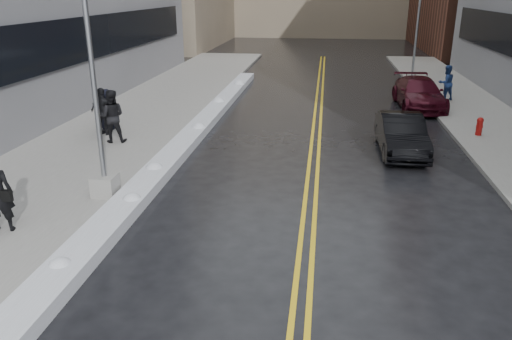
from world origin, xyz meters
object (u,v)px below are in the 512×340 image
(fire_hydrant, at_px, (480,125))
(pedestrian_d, at_px, (103,112))
(lamppost, at_px, (97,114))
(car_maroon, at_px, (419,93))
(pedestrian_b, at_px, (112,116))
(car_black, at_px, (401,134))
(traffic_signal, at_px, (417,26))
(pedestrian_east, at_px, (446,83))
(pedestrian_c, at_px, (107,109))

(fire_hydrant, distance_m, pedestrian_d, 15.11)
(lamppost, xyz_separation_m, car_maroon, (10.80, 13.40, -1.79))
(pedestrian_b, relative_size, car_black, 0.47)
(lamppost, xyz_separation_m, traffic_signal, (11.80, 22.00, 0.87))
(fire_hydrant, distance_m, car_maroon, 5.61)
(traffic_signal, bearing_deg, pedestrian_east, -85.53)
(traffic_signal, bearing_deg, pedestrian_d, -132.16)
(pedestrian_b, bearing_deg, car_black, 168.69)
(lamppost, bearing_deg, pedestrian_east, 50.06)
(fire_hydrant, bearing_deg, pedestrian_east, 89.45)
(pedestrian_c, distance_m, pedestrian_d, 0.80)
(pedestrian_c, relative_size, pedestrian_east, 0.94)
(fire_hydrant, relative_size, pedestrian_c, 0.43)
(pedestrian_b, xyz_separation_m, car_black, (10.82, 0.57, -0.45))
(pedestrian_east, bearing_deg, lamppost, 26.52)
(lamppost, xyz_separation_m, pedestrian_east, (12.37, 14.77, -1.47))
(traffic_signal, distance_m, pedestrian_d, 21.68)
(pedestrian_c, bearing_deg, car_black, -176.92)
(fire_hydrant, xyz_separation_m, pedestrian_east, (0.07, 6.77, 0.51))
(traffic_signal, relative_size, car_black, 1.40)
(pedestrian_d, distance_m, pedestrian_east, 17.40)
(lamppost, bearing_deg, traffic_signal, 61.79)
(pedestrian_b, distance_m, car_black, 10.84)
(pedestrian_d, bearing_deg, pedestrian_b, 145.16)
(fire_hydrant, height_order, car_black, car_black)
(car_black, height_order, car_maroon, car_maroon)
(pedestrian_d, relative_size, pedestrian_east, 1.04)
(pedestrian_d, xyz_separation_m, car_black, (11.58, -0.35, -0.39))
(car_black, distance_m, car_maroon, 7.96)
(pedestrian_d, bearing_deg, car_maroon, -135.99)
(pedestrian_d, xyz_separation_m, car_maroon, (13.47, 7.39, -0.36))
(fire_hydrant, bearing_deg, pedestrian_b, -168.46)
(pedestrian_east, bearing_deg, traffic_signal, -109.08)
(pedestrian_b, relative_size, pedestrian_c, 1.18)
(pedestrian_east, relative_size, car_maroon, 0.36)
(traffic_signal, distance_m, car_black, 16.80)
(traffic_signal, relative_size, pedestrian_east, 3.29)
(fire_hydrant, distance_m, pedestrian_b, 14.51)
(lamppost, relative_size, pedestrian_east, 4.19)
(fire_hydrant, bearing_deg, pedestrian_d, -172.45)
(lamppost, bearing_deg, pedestrian_b, 110.47)
(pedestrian_east, distance_m, car_black, 9.74)
(lamppost, height_order, car_black, lamppost)
(fire_hydrant, bearing_deg, lamppost, -146.96)
(lamppost, xyz_separation_m, pedestrian_c, (-2.85, 6.78, -1.53))
(lamppost, distance_m, pedestrian_east, 19.32)
(pedestrian_d, height_order, car_maroon, pedestrian_d)
(car_maroon, bearing_deg, car_black, -106.44)
(fire_hydrant, height_order, pedestrian_c, pedestrian_c)
(pedestrian_east, height_order, car_black, pedestrian_east)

